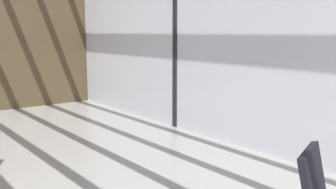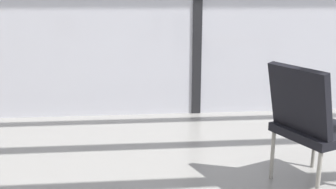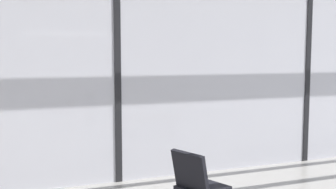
# 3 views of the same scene
# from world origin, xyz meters

# --- Properties ---
(lounge_chair_1) EXTENTS (0.67, 0.64, 0.87)m
(lounge_chair_1) POSITION_xyz_m (0.48, 3.32, 0.49)
(lounge_chair_1) COLOR black
(lounge_chair_1) RESTS_ON ground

